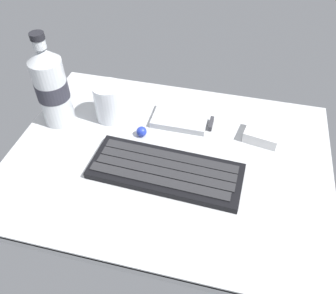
# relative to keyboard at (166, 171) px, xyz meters

# --- Properties ---
(ground_plane) EXTENTS (0.64, 0.48, 0.03)m
(ground_plane) POSITION_rel_keyboard_xyz_m (-0.01, 0.04, -0.02)
(ground_plane) COLOR #B7BABC
(keyboard) EXTENTS (0.29, 0.12, 0.02)m
(keyboard) POSITION_rel_keyboard_xyz_m (0.00, 0.00, 0.00)
(keyboard) COLOR black
(keyboard) RESTS_ON ground_plane
(handheld_device) EXTENTS (0.13, 0.08, 0.02)m
(handheld_device) POSITION_rel_keyboard_xyz_m (0.00, 0.16, -0.00)
(handheld_device) COLOR #B7BABF
(handheld_device) RESTS_ON ground_plane
(juice_cup) EXTENTS (0.06, 0.06, 0.09)m
(juice_cup) POSITION_rel_keyboard_xyz_m (-0.16, 0.13, 0.03)
(juice_cup) COLOR silver
(juice_cup) RESTS_ON ground_plane
(water_bottle) EXTENTS (0.07, 0.07, 0.21)m
(water_bottle) POSITION_rel_keyboard_xyz_m (-0.27, 0.10, 0.08)
(water_bottle) COLOR silver
(water_bottle) RESTS_ON ground_plane
(charger_block) EXTENTS (0.08, 0.07, 0.02)m
(charger_block) POSITION_rel_keyboard_xyz_m (0.17, 0.14, 0.00)
(charger_block) COLOR white
(charger_block) RESTS_ON ground_plane
(trackball_mouse) EXTENTS (0.02, 0.02, 0.02)m
(trackball_mouse) POSITION_rel_keyboard_xyz_m (-0.08, 0.09, 0.00)
(trackball_mouse) COLOR #2338B2
(trackball_mouse) RESTS_ON ground_plane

